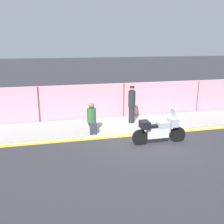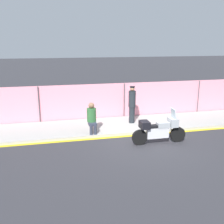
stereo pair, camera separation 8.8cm
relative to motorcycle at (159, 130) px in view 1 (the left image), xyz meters
name	(u,v)px [view 1 (the left image)]	position (x,y,z in m)	size (l,w,h in m)	color
ground_plane	(146,141)	(-0.43, 0.32, -0.59)	(120.00, 120.00, 0.00)	#2D2D33
sidewalk	(131,124)	(-0.43, 2.52, -0.52)	(33.44, 2.65, 0.13)	#9E9E99
curb_paint_stripe	(140,135)	(-0.43, 1.11, -0.59)	(33.44, 0.18, 0.01)	gold
storefront_fence	(123,101)	(-0.43, 3.94, 0.40)	(31.77, 0.17, 1.97)	pink
motorcycle	(159,130)	(0.00, 0.00, 0.00)	(2.34, 0.51, 1.47)	black
officer_standing	(132,104)	(-0.35, 2.64, 0.51)	(0.36, 0.36, 1.87)	#1E2328
person_seated_on_curb	(92,116)	(-2.55, 1.68, 0.29)	(0.42, 0.71, 1.36)	#2D3342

